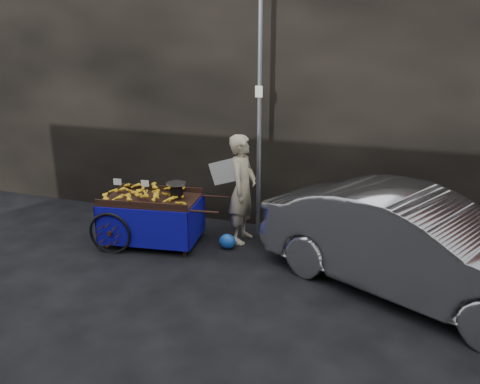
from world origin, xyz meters
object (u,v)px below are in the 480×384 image
at_px(plastic_bag, 227,241).
at_px(parked_car, 413,245).
at_px(banana_cart, 149,203).
at_px(vendor, 242,189).

relative_size(plastic_bag, parked_car, 0.07).
distance_m(banana_cart, vendor, 1.52).
height_order(banana_cart, parked_car, parked_car).
relative_size(vendor, parked_car, 0.44).
distance_m(vendor, parked_car, 2.77).
xyz_separation_m(plastic_bag, parked_car, (2.74, -0.46, 0.55)).
bearing_deg(vendor, banana_cart, 114.58).
bearing_deg(plastic_bag, banana_cart, -170.88).
distance_m(plastic_bag, parked_car, 2.83).
relative_size(banana_cart, plastic_bag, 8.09).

